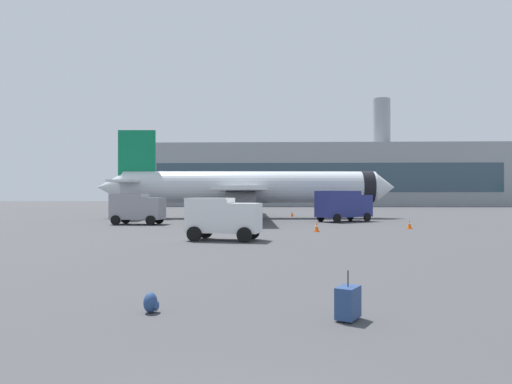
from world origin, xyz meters
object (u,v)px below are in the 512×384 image
Objects in this scene: cargo_van at (223,217)px; safety_cone_far at (292,214)px; service_truck at (137,207)px; rolling_suitcase at (348,302)px; traveller_backpack at (151,303)px; safety_cone_near at (409,224)px; airplane_at_gate at (248,188)px; safety_cone_mid at (317,227)px; fuel_truck at (343,205)px.

cargo_van is 6.60× the size of safety_cone_far.
service_truck is 4.54× the size of rolling_suitcase.
cargo_van reaches higher than traveller_backpack.
safety_cone_near is 1.04× the size of safety_cone_far.
airplane_at_gate is 48.27× the size of safety_cone_near.
cargo_van reaches higher than safety_cone_mid.
traveller_backpack is (-4.53, 0.48, -0.16)m from rolling_suitcase.
safety_cone_near is (3.83, -9.91, -1.41)m from fuel_truck.
safety_cone_far is (15.39, 16.73, -1.26)m from service_truck.
safety_cone_near is 8.56m from safety_cone_mid.
airplane_at_gate reaches higher than service_truck.
airplane_at_gate is 32.48× the size of rolling_suitcase.
cargo_van is at bearing 90.34° from traveller_backpack.
fuel_truck is 38.61m from traveller_backpack.
safety_cone_far is at bearing 111.84° from safety_cone_near.
fuel_truck is 8.52× the size of safety_cone_near.
airplane_at_gate is 21.14m from safety_cone_mid.
service_truck is 7.03× the size of safety_cone_far.
fuel_truck reaches higher than traveller_backpack.
airplane_at_gate is at bearing 95.68° from rolling_suitcase.
cargo_van is 9.77× the size of traveller_backpack.
service_truck is at bearing 113.76° from rolling_suitcase.
fuel_truck is 10.72m from safety_cone_near.
safety_cone_far is at bearing 47.39° from service_truck.
airplane_at_gate reaches higher than fuel_truck.
cargo_van is at bearing -144.97° from safety_cone_near.
fuel_truck reaches higher than safety_cone_far.
safety_cone_near is at bearing -49.81° from airplane_at_gate.
safety_cone_far is 1.48× the size of traveller_backpack.
airplane_at_gate is 26.84m from cargo_van.
airplane_at_gate is 50.26× the size of safety_cone_far.
cargo_van is 17.53m from safety_cone_near.
safety_cone_mid is at bearing 75.28° from traveller_backpack.
rolling_suitcase is 4.56m from traveller_backpack.
safety_cone_mid is at bearing -88.39° from safety_cone_far.
airplane_at_gate is 22.12m from safety_cone_near.
rolling_suitcase reaches higher than safety_cone_far.
safety_cone_far is (-4.79, 11.59, -1.42)m from fuel_truck.
traveller_backpack is (0.10, -17.20, -1.22)m from cargo_van.
airplane_at_gate reaches higher than cargo_van.
safety_cone_mid is 24.82m from traveller_backpack.
fuel_truck is at bearing 81.14° from rolling_suitcase.
airplane_at_gate is 15.63m from service_truck.
airplane_at_gate reaches higher than safety_cone_near.
airplane_at_gate reaches higher than safety_cone_far.
safety_cone_mid is 0.67× the size of rolling_suitcase.
fuel_truck is at bearing 111.14° from safety_cone_near.
safety_cone_mid reaches higher than safety_cone_far.
cargo_van is (-10.50, -19.95, -0.32)m from fuel_truck.
fuel_truck is 8.60× the size of safety_cone_mid.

